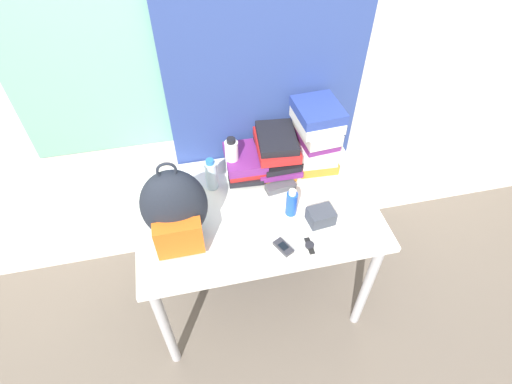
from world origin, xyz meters
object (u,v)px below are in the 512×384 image
at_px(sunglasses_case, 280,187).
at_px(cell_phone, 283,247).
at_px(sunscreen_bottle, 292,203).
at_px(backpack, 175,209).
at_px(book_stack_center, 277,152).
at_px(camera_pouch, 321,216).
at_px(sports_bottle, 232,161).
at_px(book_stack_right, 316,136).
at_px(wristwatch, 310,245).
at_px(water_bottle, 211,175).
at_px(book_stack_left, 245,163).

bearing_deg(sunglasses_case, cell_phone, -102.73).
xyz_separation_m(sunscreen_bottle, cell_phone, (-0.09, -0.19, -0.06)).
xyz_separation_m(backpack, sunscreen_bottle, (0.53, 0.02, -0.11)).
distance_m(book_stack_center, camera_pouch, 0.41).
xyz_separation_m(sports_bottle, sunglasses_case, (0.22, -0.13, -0.11)).
height_order(cell_phone, sunglasses_case, sunglasses_case).
bearing_deg(book_stack_right, wristwatch, -109.39).
distance_m(backpack, wristwatch, 0.61).
bearing_deg(book_stack_right, sunglasses_case, -145.83).
xyz_separation_m(cell_phone, camera_pouch, (0.21, 0.11, 0.03)).
xyz_separation_m(backpack, cell_phone, (0.44, -0.17, -0.17)).
bearing_deg(water_bottle, sunscreen_bottle, -36.62).
height_order(sports_bottle, camera_pouch, sports_bottle).
distance_m(backpack, water_bottle, 0.35).
xyz_separation_m(book_stack_left, book_stack_right, (0.37, -0.00, 0.12)).
height_order(book_stack_left, wristwatch, book_stack_left).
height_order(water_bottle, wristwatch, water_bottle).
xyz_separation_m(water_bottle, wristwatch, (0.37, -0.46, -0.08)).
xyz_separation_m(backpack, camera_pouch, (0.65, -0.06, -0.15)).
height_order(book_stack_right, camera_pouch, book_stack_right).
height_order(book_stack_right, cell_phone, book_stack_right).
xyz_separation_m(water_bottle, camera_pouch, (0.46, -0.33, -0.05)).
bearing_deg(sports_bottle, book_stack_center, 4.87).
bearing_deg(cell_phone, camera_pouch, 28.50).
height_order(book_stack_center, sunglasses_case, book_stack_center).
relative_size(book_stack_left, water_bottle, 1.53).
height_order(sunscreen_bottle, camera_pouch, sunscreen_bottle).
relative_size(cell_phone, wristwatch, 1.16).
height_order(backpack, wristwatch, backpack).
bearing_deg(sunscreen_bottle, book_stack_left, 117.02).
bearing_deg(book_stack_center, backpack, -148.15).
relative_size(book_stack_left, sunglasses_case, 1.79).
xyz_separation_m(book_stack_center, book_stack_right, (0.21, 0.00, 0.07)).
bearing_deg(water_bottle, sports_bottle, 17.92).
distance_m(book_stack_center, book_stack_right, 0.22).
bearing_deg(book_stack_right, sunscreen_bottle, -124.12).
distance_m(sunglasses_case, camera_pouch, 0.27).
distance_m(book_stack_left, sunglasses_case, 0.22).
xyz_separation_m(sunglasses_case, camera_pouch, (0.13, -0.24, 0.02)).
xyz_separation_m(sports_bottle, camera_pouch, (0.35, -0.37, -0.09)).
bearing_deg(book_stack_right, cell_phone, -120.74).
xyz_separation_m(sunglasses_case, wristwatch, (0.04, -0.37, -0.01)).
xyz_separation_m(book_stack_left, wristwatch, (0.19, -0.52, -0.07)).
height_order(book_stack_center, sports_bottle, sports_bottle).
xyz_separation_m(book_stack_center, sunscreen_bottle, (-0.01, -0.31, -0.05)).
height_order(sunscreen_bottle, wristwatch, sunscreen_bottle).
bearing_deg(sunscreen_bottle, book_stack_center, 88.94).
bearing_deg(backpack, camera_pouch, -5.06).
bearing_deg(book_stack_left, sunscreen_bottle, -62.98).
height_order(backpack, water_bottle, backpack).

